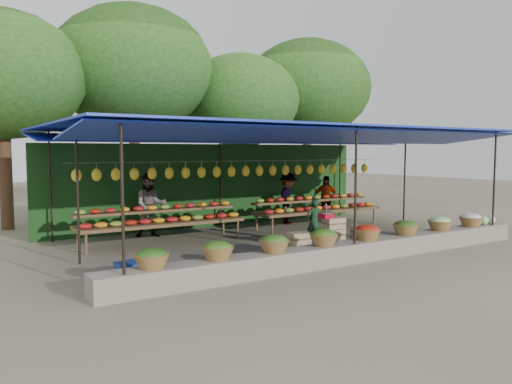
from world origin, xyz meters
TOP-DOWN VIEW (x-y plane):
  - ground at (0.00, 0.00)m, footprint 60.00×60.00m
  - stone_curb at (0.00, -2.75)m, footprint 10.60×0.55m
  - stall_canopy at (0.00, 0.08)m, footprint 10.80×6.60m
  - produce_baskets at (-0.10, -2.75)m, footprint 8.98×0.58m
  - netting_backdrop at (0.00, 3.15)m, footprint 10.60×0.06m
  - tree_row at (0.50, 6.09)m, footprint 16.51×5.50m
  - fruit_table_left at (-2.49, 1.35)m, footprint 4.21×0.95m
  - fruit_table_right at (2.51, 1.35)m, footprint 4.21×0.95m
  - crate_counter at (0.44, -1.72)m, footprint 2.39×0.39m
  - weighing_scale at (0.24, -1.72)m, footprint 0.30×0.30m
  - vendor_seated at (0.59, -0.86)m, footprint 0.44×0.32m
  - customer_left at (-2.43, 2.28)m, footprint 0.98×0.86m
  - customer_mid at (2.10, 2.29)m, footprint 1.19×1.12m
  - customer_right at (3.48, 2.11)m, footprint 0.92×0.80m
  - blue_crate_front at (-4.08, -1.70)m, footprint 0.53×0.41m
  - blue_crate_back at (-4.29, -1.60)m, footprint 0.52×0.39m

SIDE VIEW (x-z plane):
  - ground at x=0.00m, z-range 0.00..0.00m
  - blue_crate_back at x=-4.29m, z-range 0.00..0.29m
  - blue_crate_front at x=-4.08m, z-range 0.00..0.30m
  - stone_curb at x=0.00m, z-range 0.00..0.40m
  - crate_counter at x=0.44m, z-range -0.07..0.70m
  - vendor_seated at x=0.59m, z-range 0.00..1.12m
  - produce_baskets at x=-0.10m, z-range 0.40..0.73m
  - fruit_table_left at x=-2.49m, z-range 0.14..1.07m
  - fruit_table_right at x=2.51m, z-range 0.14..1.07m
  - customer_right at x=3.48m, z-range 0.00..1.49m
  - customer_mid at x=2.10m, z-range 0.00..1.61m
  - weighing_scale at x=0.24m, z-range 0.69..1.01m
  - customer_left at x=-2.43m, z-range 0.00..1.71m
  - netting_backdrop at x=0.00m, z-range 0.00..2.50m
  - stall_canopy at x=0.00m, z-range 1.26..4.08m
  - tree_row at x=0.50m, z-range 1.14..8.26m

